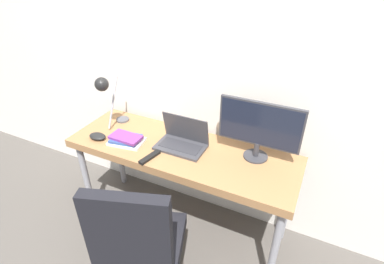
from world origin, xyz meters
The scene contains 10 objects.
ground_plane centered at (0.00, 0.00, 0.00)m, with size 12.00×12.00×0.00m, color #514C47.
wall_back centered at (0.00, 0.63, 1.30)m, with size 8.00×0.05×2.60m.
desk centered at (0.00, 0.28, 0.70)m, with size 1.68×0.56×0.78m.
laptop centered at (-0.01, 0.31, 0.83)m, with size 0.35×0.22×0.23m.
monitor centered at (0.51, 0.41, 1.02)m, with size 0.55×0.17×0.41m.
desk_lamp centered at (-0.63, 0.29, 1.10)m, with size 0.10×0.28×0.44m.
office_chair centered at (0.08, -0.41, 0.58)m, with size 0.59×0.60×1.04m.
book_stack centered at (-0.40, 0.17, 0.81)m, with size 0.27×0.20×0.06m.
tv_remote centered at (-0.14, 0.08, 0.79)m, with size 0.08×0.18×0.02m.
game_controller centered at (-0.63, 0.12, 0.80)m, with size 0.14×0.09×0.04m.
Camera 1 is at (0.84, -1.28, 2.01)m, focal length 28.00 mm.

